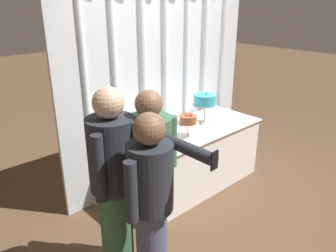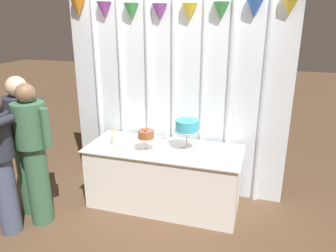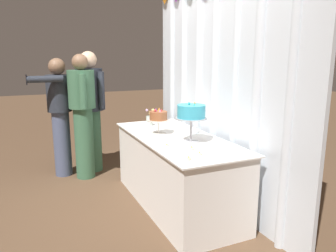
{
  "view_description": "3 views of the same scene",
  "coord_description": "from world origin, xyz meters",
  "px_view_note": "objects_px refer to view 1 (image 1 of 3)",
  "views": [
    {
      "loc": [
        -2.69,
        -2.41,
        2.25
      ],
      "look_at": [
        -0.27,
        0.21,
        0.85
      ],
      "focal_mm": 35.37,
      "sensor_mm": 36.0,
      "label": 1
    },
    {
      "loc": [
        1.09,
        -3.33,
        2.27
      ],
      "look_at": [
        0.01,
        0.23,
        1.01
      ],
      "focal_mm": 34.43,
      "sensor_mm": 36.0,
      "label": 2
    },
    {
      "loc": [
        3.0,
        -1.33,
        1.59
      ],
      "look_at": [
        -0.17,
        0.08,
        0.85
      ],
      "focal_mm": 34.67,
      "sensor_mm": 36.0,
      "label": 3
    }
  ],
  "objects_px": {
    "cake_display_nearright": "(205,101)",
    "tealight_near_right": "(232,117)",
    "tealight_far_left": "(224,127)",
    "guest_man_pink_jacket": "(114,183)",
    "flower_vase": "(154,139)",
    "guest_man_dark_suit": "(150,182)",
    "wine_glass": "(173,116)",
    "guest_girl_blue_dress": "(152,209)",
    "tealight_far_right": "(246,119)",
    "cake_display_nearleft": "(188,121)",
    "tealight_near_left": "(223,120)",
    "cake_table": "(190,158)"
  },
  "relations": [
    {
      "from": "cake_display_nearleft",
      "to": "tealight_far_left",
      "type": "xyz_separation_m",
      "value": [
        0.5,
        -0.12,
        -0.17
      ]
    },
    {
      "from": "cake_display_nearleft",
      "to": "cake_table",
      "type": "bearing_deg",
      "value": 35.33
    },
    {
      "from": "flower_vase",
      "to": "guest_man_dark_suit",
      "type": "relative_size",
      "value": 0.13
    },
    {
      "from": "cake_table",
      "to": "guest_man_dark_suit",
      "type": "height_order",
      "value": "guest_man_dark_suit"
    },
    {
      "from": "tealight_near_left",
      "to": "tealight_far_right",
      "type": "relative_size",
      "value": 1.33
    },
    {
      "from": "tealight_far_right",
      "to": "guest_man_pink_jacket",
      "type": "height_order",
      "value": "guest_man_pink_jacket"
    },
    {
      "from": "cake_display_nearright",
      "to": "tealight_near_right",
      "type": "bearing_deg",
      "value": -17.81
    },
    {
      "from": "tealight_near_left",
      "to": "guest_man_pink_jacket",
      "type": "bearing_deg",
      "value": -165.48
    },
    {
      "from": "cake_display_nearleft",
      "to": "cake_display_nearright",
      "type": "distance_m",
      "value": 0.49
    },
    {
      "from": "cake_display_nearright",
      "to": "wine_glass",
      "type": "relative_size",
      "value": 2.79
    },
    {
      "from": "cake_display_nearleft",
      "to": "tealight_far_right",
      "type": "relative_size",
      "value": 7.76
    },
    {
      "from": "guest_man_pink_jacket",
      "to": "flower_vase",
      "type": "bearing_deg",
      "value": 32.06
    },
    {
      "from": "wine_glass",
      "to": "tealight_near_right",
      "type": "bearing_deg",
      "value": -26.85
    },
    {
      "from": "tealight_far_left",
      "to": "tealight_near_right",
      "type": "height_order",
      "value": "tealight_near_right"
    },
    {
      "from": "tealight_far_left",
      "to": "guest_man_pink_jacket",
      "type": "height_order",
      "value": "guest_man_pink_jacket"
    },
    {
      "from": "tealight_near_right",
      "to": "tealight_far_right",
      "type": "height_order",
      "value": "tealight_far_right"
    },
    {
      "from": "wine_glass",
      "to": "guest_man_dark_suit",
      "type": "bearing_deg",
      "value": -139.88
    },
    {
      "from": "tealight_near_right",
      "to": "tealight_far_right",
      "type": "xyz_separation_m",
      "value": [
        0.09,
        -0.15,
        0.0
      ]
    },
    {
      "from": "cake_table",
      "to": "cake_display_nearright",
      "type": "bearing_deg",
      "value": 6.11
    },
    {
      "from": "tealight_far_left",
      "to": "guest_girl_blue_dress",
      "type": "bearing_deg",
      "value": -156.59
    },
    {
      "from": "guest_girl_blue_dress",
      "to": "flower_vase",
      "type": "bearing_deg",
      "value": 48.81
    },
    {
      "from": "cake_display_nearright",
      "to": "guest_girl_blue_dress",
      "type": "xyz_separation_m",
      "value": [
        -1.74,
        -1.05,
        -0.19
      ]
    },
    {
      "from": "wine_glass",
      "to": "guest_man_pink_jacket",
      "type": "xyz_separation_m",
      "value": [
        -1.45,
        -0.87,
        0.04
      ]
    },
    {
      "from": "tealight_near_left",
      "to": "tealight_near_right",
      "type": "bearing_deg",
      "value": -5.22
    },
    {
      "from": "cake_display_nearright",
      "to": "guest_man_pink_jacket",
      "type": "height_order",
      "value": "guest_man_pink_jacket"
    },
    {
      "from": "guest_girl_blue_dress",
      "to": "guest_man_dark_suit",
      "type": "bearing_deg",
      "value": 51.33
    },
    {
      "from": "cake_display_nearright",
      "to": "guest_man_pink_jacket",
      "type": "relative_size",
      "value": 0.24
    },
    {
      "from": "wine_glass",
      "to": "guest_man_pink_jacket",
      "type": "distance_m",
      "value": 1.69
    },
    {
      "from": "guest_man_pink_jacket",
      "to": "wine_glass",
      "type": "bearing_deg",
      "value": 30.95
    },
    {
      "from": "flower_vase",
      "to": "tealight_near_right",
      "type": "distance_m",
      "value": 1.31
    },
    {
      "from": "cake_display_nearright",
      "to": "wine_glass",
      "type": "xyz_separation_m",
      "value": [
        -0.32,
        0.24,
        -0.19
      ]
    },
    {
      "from": "guest_man_dark_suit",
      "to": "tealight_near_right",
      "type": "bearing_deg",
      "value": 18.67
    },
    {
      "from": "tealight_far_right",
      "to": "tealight_near_right",
      "type": "bearing_deg",
      "value": 119.7
    },
    {
      "from": "tealight_near_right",
      "to": "tealight_far_right",
      "type": "relative_size",
      "value": 1.12
    },
    {
      "from": "cake_display_nearright",
      "to": "tealight_near_right",
      "type": "distance_m",
      "value": 0.51
    },
    {
      "from": "tealight_near_left",
      "to": "guest_girl_blue_dress",
      "type": "distance_m",
      "value": 2.19
    },
    {
      "from": "cake_table",
      "to": "guest_man_pink_jacket",
      "type": "xyz_separation_m",
      "value": [
        -1.5,
        -0.6,
        0.52
      ]
    },
    {
      "from": "tealight_far_left",
      "to": "guest_man_pink_jacket",
      "type": "distance_m",
      "value": 1.85
    },
    {
      "from": "tealight_far_right",
      "to": "guest_man_dark_suit",
      "type": "xyz_separation_m",
      "value": [
        -2.02,
        -0.5,
        0.11
      ]
    },
    {
      "from": "wine_glass",
      "to": "guest_man_pink_jacket",
      "type": "height_order",
      "value": "guest_man_pink_jacket"
    },
    {
      "from": "tealight_near_left",
      "to": "guest_man_pink_jacket",
      "type": "relative_size",
      "value": 0.03
    },
    {
      "from": "wine_glass",
      "to": "tealight_near_left",
      "type": "bearing_deg",
      "value": -32.34
    },
    {
      "from": "tealight_far_right",
      "to": "wine_glass",
      "type": "bearing_deg",
      "value": 147.41
    },
    {
      "from": "cake_display_nearright",
      "to": "tealight_far_left",
      "type": "distance_m",
      "value": 0.4
    },
    {
      "from": "cake_display_nearright",
      "to": "tealight_far_left",
      "type": "height_order",
      "value": "cake_display_nearright"
    },
    {
      "from": "cake_table",
      "to": "tealight_far_left",
      "type": "bearing_deg",
      "value": -37.82
    },
    {
      "from": "wine_glass",
      "to": "tealight_near_right",
      "type": "relative_size",
      "value": 3.4
    },
    {
      "from": "guest_man_dark_suit",
      "to": "flower_vase",
      "type": "bearing_deg",
      "value": 47.89
    },
    {
      "from": "guest_girl_blue_dress",
      "to": "tealight_far_right",
      "type": "bearing_deg",
      "value": 18.99
    },
    {
      "from": "tealight_near_right",
      "to": "flower_vase",
      "type": "bearing_deg",
      "value": 178.28
    }
  ]
}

